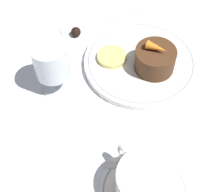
{
  "coord_description": "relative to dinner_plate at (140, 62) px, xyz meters",
  "views": [
    {
      "loc": [
        -0.31,
        0.26,
        0.5
      ],
      "look_at": [
        -0.04,
        0.07,
        0.04
      ],
      "focal_mm": 50.0,
      "sensor_mm": 36.0,
      "label": 1
    }
  ],
  "objects": [
    {
      "name": "wine_glass",
      "position": [
        0.05,
        0.17,
        0.06
      ],
      "size": [
        0.07,
        0.07,
        0.11
      ],
      "color": "silver",
      "rests_on": "ground_plane"
    },
    {
      "name": "coffee_cup",
      "position": [
        -0.22,
        0.16,
        0.03
      ],
      "size": [
        0.12,
        0.09,
        0.06
      ],
      "color": "white",
      "rests_on": "saucer"
    },
    {
      "name": "spoon",
      "position": [
        -0.17,
        0.16,
        0.0
      ],
      "size": [
        0.08,
        0.09,
        0.0
      ],
      "color": "silver",
      "rests_on": "saucer"
    },
    {
      "name": "dessert_cake",
      "position": [
        -0.03,
        -0.01,
        0.03
      ],
      "size": [
        0.08,
        0.08,
        0.05
      ],
      "color": "#4C2D19",
      "rests_on": "dinner_plate"
    },
    {
      "name": "ground_plane",
      "position": [
        -0.02,
        0.04,
        -0.01
      ],
      "size": [
        3.0,
        3.0,
        0.0
      ],
      "primitive_type": "plane",
      "color": "white"
    },
    {
      "name": "fork",
      "position": [
        0.16,
        0.02,
        -0.01
      ],
      "size": [
        0.05,
        0.19,
        0.01
      ],
      "color": "silver",
      "rests_on": "ground_plane"
    },
    {
      "name": "pineapple_slice",
      "position": [
        0.04,
        0.05,
        0.01
      ],
      "size": [
        0.06,
        0.06,
        0.01
      ],
      "color": "#EFE075",
      "rests_on": "dinner_plate"
    },
    {
      "name": "carrot_garnish",
      "position": [
        -0.03,
        -0.01,
        0.06
      ],
      "size": [
        0.04,
        0.04,
        0.02
      ],
      "color": "orange",
      "rests_on": "dessert_cake"
    },
    {
      "name": "dinner_plate",
      "position": [
        0.0,
        0.0,
        0.0
      ],
      "size": [
        0.24,
        0.24,
        0.01
      ],
      "color": "white",
      "rests_on": "ground_plane"
    },
    {
      "name": "chocolate_truffle",
      "position": [
        0.15,
        0.07,
        0.0
      ],
      "size": [
        0.02,
        0.02,
        0.02
      ],
      "color": "black",
      "rests_on": "ground_plane"
    }
  ]
}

